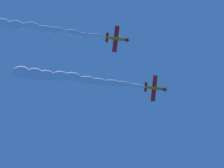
{
  "coord_description": "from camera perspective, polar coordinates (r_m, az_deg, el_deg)",
  "views": [
    {
      "loc": [
        -19.72,
        -12.36,
        2.03
      ],
      "look_at": [
        -9.93,
        0.69,
        79.85
      ],
      "focal_mm": 41.61,
      "sensor_mm": 36.0,
      "label": 1
    }
  ],
  "objects": [
    {
      "name": "smoke_trail_lead",
      "position": [
        81.43,
        -11.55,
        1.64
      ],
      "size": [
        37.06,
        22.57,
        4.18
      ],
      "color": "white"
    },
    {
      "name": "airplane_left_wingman",
      "position": [
        79.42,
        1.16,
        9.92
      ],
      "size": [
        7.21,
        7.41,
        3.34
      ],
      "color": "orange"
    },
    {
      "name": "smoke_trail_left_wingman",
      "position": [
        83.71,
        -20.58,
        11.92
      ],
      "size": [
        37.39,
        23.34,
        4.07
      ],
      "color": "white"
    },
    {
      "name": "airplane_lead",
      "position": [
        82.53,
        9.52,
        -0.9
      ],
      "size": [
        7.25,
        7.54,
        2.89
      ],
      "color": "orange"
    }
  ]
}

